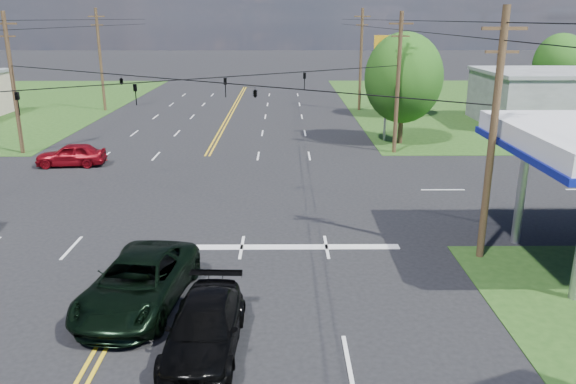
{
  "coord_description": "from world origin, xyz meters",
  "views": [
    {
      "loc": [
        5.23,
        -17.41,
        9.05
      ],
      "look_at": [
        5.43,
        6.0,
        1.78
      ],
      "focal_mm": 35.0,
      "sensor_mm": 36.0,
      "label": 1
    }
  ],
  "objects_px": {
    "pole_se": "(493,135)",
    "tree_right_b": "(403,72)",
    "tree_right_a": "(404,78)",
    "tree_far_r": "(560,63)",
    "pickup_dkgreen": "(138,282)",
    "pole_ne": "(398,82)",
    "pole_right_far": "(361,59)",
    "retail_ne": "(564,99)",
    "pole_left_far": "(100,59)",
    "suv_black": "(205,328)",
    "pole_nw": "(13,82)"
  },
  "relations": [
    {
      "from": "tree_far_r",
      "to": "pickup_dkgreen",
      "type": "distance_m",
      "value": 54.5
    },
    {
      "from": "tree_far_r",
      "to": "tree_right_a",
      "type": "bearing_deg",
      "value": -138.01
    },
    {
      "from": "tree_right_a",
      "to": "tree_right_b",
      "type": "height_order",
      "value": "tree_right_a"
    },
    {
      "from": "retail_ne",
      "to": "pole_left_far",
      "type": "bearing_deg",
      "value": 169.46
    },
    {
      "from": "suv_black",
      "to": "tree_right_b",
      "type": "bearing_deg",
      "value": 73.06
    },
    {
      "from": "retail_ne",
      "to": "tree_far_r",
      "type": "bearing_deg",
      "value": 68.2
    },
    {
      "from": "tree_right_a",
      "to": "tree_far_r",
      "type": "height_order",
      "value": "tree_right_a"
    },
    {
      "from": "pole_right_far",
      "to": "tree_right_b",
      "type": "bearing_deg",
      "value": -48.81
    },
    {
      "from": "tree_right_b",
      "to": "pickup_dkgreen",
      "type": "height_order",
      "value": "tree_right_b"
    },
    {
      "from": "tree_right_b",
      "to": "suv_black",
      "type": "xyz_separation_m",
      "value": [
        -13.5,
        -39.46,
        -3.51
      ]
    },
    {
      "from": "pole_se",
      "to": "tree_right_b",
      "type": "bearing_deg",
      "value": 83.95
    },
    {
      "from": "pole_left_far",
      "to": "pole_right_far",
      "type": "height_order",
      "value": "same"
    },
    {
      "from": "pole_left_far",
      "to": "tree_right_a",
      "type": "xyz_separation_m",
      "value": [
        27.0,
        -16.0,
        -0.3
      ]
    },
    {
      "from": "pole_right_far",
      "to": "suv_black",
      "type": "relative_size",
      "value": 2.04
    },
    {
      "from": "tree_right_b",
      "to": "pickup_dkgreen",
      "type": "bearing_deg",
      "value": -113.49
    },
    {
      "from": "tree_far_r",
      "to": "pole_right_far",
      "type": "bearing_deg",
      "value": -174.56
    },
    {
      "from": "tree_right_a",
      "to": "pickup_dkgreen",
      "type": "distance_m",
      "value": 28.54
    },
    {
      "from": "pole_right_far",
      "to": "tree_right_b",
      "type": "height_order",
      "value": "pole_right_far"
    },
    {
      "from": "pole_ne",
      "to": "suv_black",
      "type": "relative_size",
      "value": 1.94
    },
    {
      "from": "retail_ne",
      "to": "tree_right_b",
      "type": "height_order",
      "value": "tree_right_b"
    },
    {
      "from": "tree_right_b",
      "to": "tree_far_r",
      "type": "distance_m",
      "value": 18.5
    },
    {
      "from": "pole_ne",
      "to": "pole_se",
      "type": "bearing_deg",
      "value": -90.0
    },
    {
      "from": "pole_se",
      "to": "tree_right_b",
      "type": "distance_m",
      "value": 33.19
    },
    {
      "from": "tree_right_a",
      "to": "pole_ne",
      "type": "bearing_deg",
      "value": -108.43
    },
    {
      "from": "tree_far_r",
      "to": "pole_ne",
      "type": "bearing_deg",
      "value": -135.0
    },
    {
      "from": "pole_se",
      "to": "tree_right_a",
      "type": "xyz_separation_m",
      "value": [
        1.0,
        21.0,
        -0.05
      ]
    },
    {
      "from": "retail_ne",
      "to": "pole_se",
      "type": "height_order",
      "value": "pole_se"
    },
    {
      "from": "pole_nw",
      "to": "pole_left_far",
      "type": "bearing_deg",
      "value": 90.0
    },
    {
      "from": "tree_far_r",
      "to": "pickup_dkgreen",
      "type": "xyz_separation_m",
      "value": [
        -33.5,
        -42.82,
        -3.72
      ]
    },
    {
      "from": "retail_ne",
      "to": "pole_left_far",
      "type": "relative_size",
      "value": 1.4
    },
    {
      "from": "retail_ne",
      "to": "pole_left_far",
      "type": "xyz_separation_m",
      "value": [
        -43.0,
        8.0,
        2.97
      ]
    },
    {
      "from": "pole_nw",
      "to": "suv_black",
      "type": "height_order",
      "value": "pole_nw"
    },
    {
      "from": "pole_ne",
      "to": "pole_nw",
      "type": "bearing_deg",
      "value": 180.0
    },
    {
      "from": "pole_ne",
      "to": "suv_black",
      "type": "height_order",
      "value": "pole_ne"
    },
    {
      "from": "pole_right_far",
      "to": "suv_black",
      "type": "height_order",
      "value": "pole_right_far"
    },
    {
      "from": "pole_ne",
      "to": "tree_far_r",
      "type": "height_order",
      "value": "pole_ne"
    },
    {
      "from": "retail_ne",
      "to": "tree_right_b",
      "type": "xyz_separation_m",
      "value": [
        -13.5,
        4.0,
        2.02
      ]
    },
    {
      "from": "retail_ne",
      "to": "pole_ne",
      "type": "relative_size",
      "value": 1.47
    },
    {
      "from": "pole_se",
      "to": "pole_right_far",
      "type": "distance_m",
      "value": 37.0
    },
    {
      "from": "pole_ne",
      "to": "suv_black",
      "type": "bearing_deg",
      "value": -112.24
    },
    {
      "from": "retail_ne",
      "to": "pickup_dkgreen",
      "type": "bearing_deg",
      "value": -131.95
    },
    {
      "from": "pole_nw",
      "to": "pickup_dkgreen",
      "type": "xyz_separation_m",
      "value": [
        13.5,
        -21.82,
        -4.09
      ]
    },
    {
      "from": "pole_left_far",
      "to": "tree_right_a",
      "type": "height_order",
      "value": "pole_left_far"
    },
    {
      "from": "tree_right_b",
      "to": "tree_far_r",
      "type": "height_order",
      "value": "tree_far_r"
    },
    {
      "from": "tree_right_a",
      "to": "tree_far_r",
      "type": "bearing_deg",
      "value": 41.99
    },
    {
      "from": "pole_se",
      "to": "tree_far_r",
      "type": "relative_size",
      "value": 1.25
    },
    {
      "from": "tree_far_r",
      "to": "pickup_dkgreen",
      "type": "bearing_deg",
      "value": -128.04
    },
    {
      "from": "pole_left_far",
      "to": "pickup_dkgreen",
      "type": "xyz_separation_m",
      "value": [
        13.5,
        -40.82,
        -4.34
      ]
    },
    {
      "from": "tree_right_a",
      "to": "suv_black",
      "type": "xyz_separation_m",
      "value": [
        -11.0,
        -27.46,
        -4.16
      ]
    },
    {
      "from": "pole_left_far",
      "to": "pole_right_far",
      "type": "xyz_separation_m",
      "value": [
        26.0,
        0.0,
        0.0
      ]
    }
  ]
}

